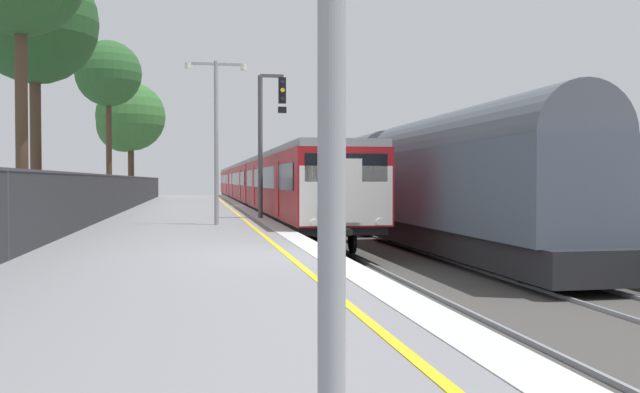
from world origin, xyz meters
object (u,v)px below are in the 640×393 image
at_px(commuter_train_at_platform, 255,183).
at_px(background_tree_centre, 128,120).
at_px(freight_train_adjacent_track, 393,179).
at_px(background_tree_back, 110,76).
at_px(platform_lamp_mid, 216,128).
at_px(background_tree_right, 35,25).
at_px(signal_gantry, 267,129).

distance_m(commuter_train_at_platform, background_tree_centre, 9.84).
relative_size(freight_train_adjacent_track, background_tree_back, 3.55).
bearing_deg(freight_train_adjacent_track, platform_lamp_mid, -145.64).
xyz_separation_m(freight_train_adjacent_track, background_tree_right, (-13.40, -3.83, 5.08)).
bearing_deg(platform_lamp_mid, background_tree_right, 167.27).
bearing_deg(background_tree_back, platform_lamp_mid, -69.57).
distance_m(signal_gantry, background_tree_right, 8.80).
relative_size(freight_train_adjacent_track, platform_lamp_mid, 5.64).
bearing_deg(commuter_train_at_platform, background_tree_right, -110.64).
distance_m(commuter_train_at_platform, platform_lamp_mid, 26.59).
height_order(signal_gantry, background_tree_centre, background_tree_centre).
relative_size(signal_gantry, platform_lamp_mid, 1.03).
height_order(commuter_train_at_platform, signal_gantry, signal_gantry).
bearing_deg(background_tree_right, background_tree_centre, 88.60).
height_order(freight_train_adjacent_track, platform_lamp_mid, platform_lamp_mid).
height_order(platform_lamp_mid, background_tree_back, background_tree_back).
height_order(freight_train_adjacent_track, background_tree_centre, background_tree_centre).
height_order(signal_gantry, background_tree_right, background_tree_right).
distance_m(platform_lamp_mid, background_tree_centre, 26.87).
bearing_deg(background_tree_right, signal_gantry, 16.05).
xyz_separation_m(commuter_train_at_platform, background_tree_back, (-8.48, -13.00, 5.47)).
xyz_separation_m(commuter_train_at_platform, freight_train_adjacent_track, (4.00, -21.13, 0.23)).
distance_m(signal_gantry, background_tree_back, 12.39).
relative_size(background_tree_centre, background_tree_back, 0.97).
bearing_deg(background_tree_back, signal_gantry, -54.18).
bearing_deg(freight_train_adjacent_track, background_tree_right, -164.07).
relative_size(commuter_train_at_platform, freight_train_adjacent_track, 2.00).
bearing_deg(commuter_train_at_platform, background_tree_centre, -179.65).
relative_size(commuter_train_at_platform, background_tree_right, 6.90).
bearing_deg(background_tree_right, background_tree_back, 85.61).
height_order(background_tree_right, background_tree_back, background_tree_right).
height_order(commuter_train_at_platform, platform_lamp_mid, platform_lamp_mid).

